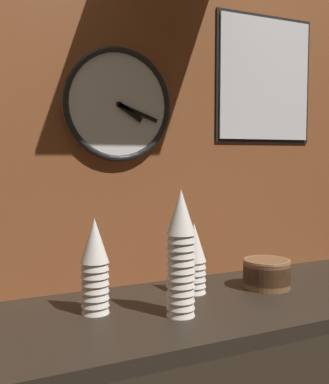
# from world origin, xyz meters

# --- Properties ---
(ground_plane) EXTENTS (1.60, 0.56, 0.04)m
(ground_plane) POSITION_xyz_m (0.00, 0.00, -0.02)
(ground_plane) COLOR black
(wall_tiled_back) EXTENTS (1.60, 0.03, 1.05)m
(wall_tiled_back) POSITION_xyz_m (0.00, 0.27, 0.53)
(wall_tiled_back) COLOR brown
(wall_tiled_back) RESTS_ON ground_plane
(cup_stack_center_right) EXTENTS (0.08, 0.08, 0.22)m
(cup_stack_center_right) POSITION_xyz_m (0.04, 0.08, 0.11)
(cup_stack_center_right) COLOR white
(cup_stack_center_right) RESTS_ON ground_plane
(cup_stack_center_left) EXTENTS (0.08, 0.08, 0.26)m
(cup_stack_center_left) POSITION_xyz_m (-0.28, 0.03, 0.13)
(cup_stack_center_left) COLOR white
(cup_stack_center_left) RESTS_ON ground_plane
(cup_stack_center) EXTENTS (0.08, 0.08, 0.33)m
(cup_stack_center) POSITION_xyz_m (-0.09, -0.09, 0.17)
(cup_stack_center) COLOR white
(cup_stack_center) RESTS_ON ground_plane
(bowl_stack_right) EXTENTS (0.15, 0.15, 0.09)m
(bowl_stack_right) POSITION_xyz_m (0.28, 0.03, 0.05)
(bowl_stack_right) COLOR brown
(bowl_stack_right) RESTS_ON ground_plane
(wall_clock) EXTENTS (0.35, 0.03, 0.35)m
(wall_clock) POSITION_xyz_m (-0.14, 0.23, 0.57)
(wall_clock) COLOR white
(menu_board) EXTENTS (0.41, 0.01, 0.45)m
(menu_board) POSITION_xyz_m (0.43, 0.24, 0.69)
(menu_board) COLOR black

